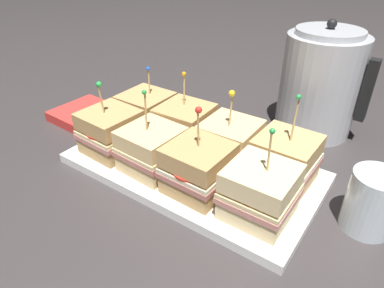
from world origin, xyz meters
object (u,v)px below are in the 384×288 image
object	(u,v)px
serving_platter	(192,168)
kettle_steel	(320,84)
sandwich_back_far_left	(146,113)
sandwich_back_center_right	(230,142)
sandwich_back_far_right	(285,160)
sandwich_front_center_left	(152,149)
napkin_stack	(86,114)
sandwich_front_center_right	(198,168)
drinking_glass	(372,202)
sandwich_back_center_left	(185,126)
sandwich_front_far_left	(111,132)
sandwich_front_far_right	(260,192)

from	to	relation	value
serving_platter	kettle_steel	xyz separation A→B (m)	(0.13, 0.30, 0.11)
sandwich_back_far_left	sandwich_back_center_right	distance (m)	0.21
kettle_steel	sandwich_back_center_right	bearing A→B (deg)	-108.05
sandwich_back_far_right	sandwich_front_center_left	bearing A→B (deg)	-153.84
serving_platter	kettle_steel	size ratio (longest dim) A/B	1.89
napkin_stack	sandwich_front_center_right	bearing A→B (deg)	-12.20
napkin_stack	drinking_glass	bearing A→B (deg)	0.51
sandwich_back_far_right	serving_platter	bearing A→B (deg)	-161.67
sandwich_front_center_right	kettle_steel	distance (m)	0.37
sandwich_back_far_left	sandwich_back_center_right	world-z (taller)	sandwich_back_center_right
sandwich_back_center_left	drinking_glass	world-z (taller)	sandwich_back_center_left
sandwich_back_far_right	kettle_steel	size ratio (longest dim) A/B	0.67
sandwich_front_far_left	kettle_steel	bearing A→B (deg)	50.20
sandwich_front_center_right	sandwich_front_far_right	distance (m)	0.11
serving_platter	kettle_steel	world-z (taller)	kettle_steel
serving_platter	drinking_glass	size ratio (longest dim) A/B	4.75
sandwich_front_center_left	sandwich_front_center_right	xyz separation A→B (m)	(0.11, -0.00, 0.00)
sandwich_front_center_left	drinking_glass	xyz separation A→B (m)	(0.36, 0.09, -0.01)
sandwich_front_center_left	sandwich_back_far_right	distance (m)	0.24
sandwich_front_center_left	sandwich_back_far_left	world-z (taller)	sandwich_front_center_left
kettle_steel	sandwich_front_far_left	bearing A→B (deg)	-129.80
drinking_glass	sandwich_back_far_left	bearing A→B (deg)	178.14
sandwich_front_far_right	sandwich_back_center_right	bearing A→B (deg)	136.89
sandwich_front_center_right	sandwich_back_far_right	bearing A→B (deg)	44.81
sandwich_front_far_left	napkin_stack	distance (m)	0.21
sandwich_back_center_right	napkin_stack	bearing A→B (deg)	-176.98
sandwich_front_far_left	kettle_steel	distance (m)	0.47
serving_platter	sandwich_front_far_left	distance (m)	0.18
sandwich_front_center_left	kettle_steel	bearing A→B (deg)	62.12
sandwich_back_center_left	sandwich_front_far_right	bearing A→B (deg)	-25.52
sandwich_front_far_left	sandwich_back_far_left	bearing A→B (deg)	88.75
sandwich_back_far_left	drinking_glass	bearing A→B (deg)	-1.86
sandwich_back_center_left	kettle_steel	xyz separation A→B (m)	(0.19, 0.25, 0.05)
sandwich_back_center_left	napkin_stack	bearing A→B (deg)	-175.96
serving_platter	sandwich_front_far_left	world-z (taller)	sandwich_front_far_left
sandwich_front_center_left	sandwich_back_center_left	distance (m)	0.10
sandwich_back_far_left	kettle_steel	bearing A→B (deg)	40.45
serving_platter	sandwich_back_center_right	distance (m)	0.09
sandwich_front_center_left	serving_platter	bearing A→B (deg)	44.07
sandwich_back_center_left	sandwich_back_center_right	distance (m)	0.11
serving_platter	drinking_glass	world-z (taller)	drinking_glass
sandwich_front_far_left	drinking_glass	world-z (taller)	sandwich_front_far_left
serving_platter	sandwich_front_far_right	size ratio (longest dim) A/B	3.04
sandwich_front_center_right	serving_platter	bearing A→B (deg)	133.19
serving_platter	sandwich_front_far_right	distance (m)	0.18
sandwich_front_far_right	drinking_glass	bearing A→B (deg)	31.64
sandwich_back_far_left	napkin_stack	xyz separation A→B (m)	(-0.19, -0.02, -0.05)
sandwich_front_far_left	sandwich_back_center_left	xyz separation A→B (m)	(0.11, 0.10, -0.00)
sandwich_back_far_left	drinking_glass	size ratio (longest dim) A/B	1.45
sandwich_front_center_left	sandwich_back_far_left	xyz separation A→B (m)	(-0.11, 0.10, 0.00)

